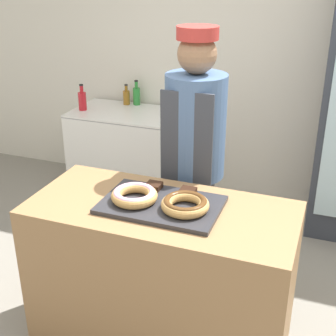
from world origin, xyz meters
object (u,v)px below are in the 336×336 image
object	(u,v)px
bottle_amber	(126,97)
donut_light_glaze	(134,195)
baker_person	(194,162)
donut_chocolate_glaze	(185,204)
bottle_green	(137,95)
bottle_red	(82,100)
serving_tray	(161,205)
brownie_back_right	(188,192)
chest_freezer	(128,152)
brownie_back_left	(154,186)

from	to	relation	value
bottle_amber	donut_light_glaze	bearing A→B (deg)	-63.65
baker_person	bottle_amber	bearing A→B (deg)	128.72
donut_chocolate_glaze	bottle_green	world-z (taller)	bottle_green
donut_chocolate_glaze	bottle_green	distance (m)	2.35
bottle_red	serving_tray	bearing A→B (deg)	-49.25
brownie_back_right	bottle_red	size ratio (longest dim) A/B	0.34
brownie_back_right	baker_person	xyz separation A→B (m)	(-0.10, 0.42, -0.01)
donut_light_glaze	bottle_green	bearing A→B (deg)	113.84
baker_person	bottle_green	size ratio (longest dim) A/B	7.32
serving_tray	bottle_red	world-z (taller)	bottle_red
brownie_back_right	chest_freezer	world-z (taller)	brownie_back_right
donut_chocolate_glaze	baker_person	xyz separation A→B (m)	(-0.14, 0.59, -0.03)
brownie_back_left	baker_person	bearing A→B (deg)	76.70
bottle_red	bottle_amber	distance (m)	0.44
donut_chocolate_glaze	donut_light_glaze	bearing A→B (deg)	180.00
serving_tray	donut_light_glaze	xyz separation A→B (m)	(-0.14, -0.03, 0.05)
chest_freezer	serving_tray	bearing A→B (deg)	-59.54
brownie_back_left	chest_freezer	distance (m)	1.94
bottle_green	bottle_amber	distance (m)	0.10
brownie_back_right	bottle_red	distance (m)	2.17
donut_chocolate_glaze	bottle_green	bearing A→B (deg)	120.09
serving_tray	baker_person	size ratio (longest dim) A/B	0.35
brownie_back_right	bottle_amber	distance (m)	2.22
bottle_red	bottle_green	distance (m)	0.52
bottle_green	bottle_amber	bearing A→B (deg)	-163.93
brownie_back_left	bottle_amber	distance (m)	2.11
donut_light_glaze	serving_tray	bearing A→B (deg)	10.98
donut_chocolate_glaze	bottle_amber	distance (m)	2.38
bottle_green	bottle_red	bearing A→B (deg)	-139.67
brownie_back_right	bottle_green	size ratio (longest dim) A/B	0.35
donut_light_glaze	bottle_amber	world-z (taller)	bottle_amber
serving_tray	bottle_green	size ratio (longest dim) A/B	2.59
brownie_back_left	baker_person	distance (m)	0.44
bottle_green	bottle_amber	xyz separation A→B (m)	(-0.10, -0.03, -0.02)
donut_chocolate_glaze	brownie_back_left	bearing A→B (deg)	145.06
brownie_back_right	baker_person	world-z (taller)	baker_person
brownie_back_left	bottle_green	bearing A→B (deg)	116.72
baker_person	donut_chocolate_glaze	bearing A→B (deg)	-76.82
bottle_red	bottle_green	xyz separation A→B (m)	(0.40, 0.34, -0.00)
serving_tray	brownie_back_left	bearing A→B (deg)	125.29
brownie_back_right	baker_person	bearing A→B (deg)	102.91
serving_tray	brownie_back_left	world-z (taller)	brownie_back_left
donut_light_glaze	baker_person	size ratio (longest dim) A/B	0.14
baker_person	bottle_red	world-z (taller)	baker_person
brownie_back_right	bottle_red	world-z (taller)	bottle_red
donut_chocolate_glaze	baker_person	bearing A→B (deg)	103.18
serving_tray	chest_freezer	world-z (taller)	serving_tray
serving_tray	donut_light_glaze	world-z (taller)	donut_light_glaze
donut_light_glaze	brownie_back_left	xyz separation A→B (m)	(0.04, 0.17, -0.02)
brownie_back_right	bottle_green	world-z (taller)	bottle_green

